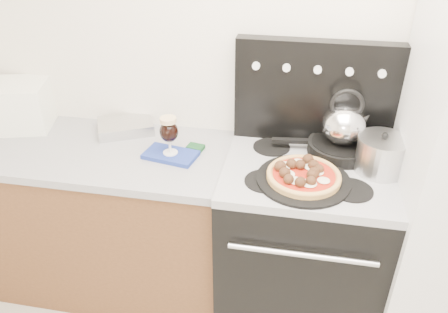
% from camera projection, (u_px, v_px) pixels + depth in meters
% --- Properties ---
extents(room_shell, '(3.52, 3.01, 2.52)m').
position_uv_depth(room_shell, '(282.00, 240.00, 1.07)').
color(room_shell, '#B4ADA1').
rests_on(room_shell, ground).
extents(base_cabinet, '(1.45, 0.60, 0.86)m').
position_uv_depth(base_cabinet, '(98.00, 220.00, 2.42)').
color(base_cabinet, brown).
rests_on(base_cabinet, ground).
extents(countertop, '(1.48, 0.63, 0.04)m').
position_uv_depth(countertop, '(85.00, 150.00, 2.19)').
color(countertop, '#9C9CA1').
rests_on(countertop, base_cabinet).
extents(stove_body, '(0.76, 0.65, 0.88)m').
position_uv_depth(stove_body, '(299.00, 247.00, 2.22)').
color(stove_body, black).
rests_on(stove_body, ground).
extents(cooktop, '(0.76, 0.65, 0.04)m').
position_uv_depth(cooktop, '(308.00, 171.00, 1.98)').
color(cooktop, '#ADADB2').
rests_on(cooktop, stove_body).
extents(backguard, '(0.76, 0.08, 0.50)m').
position_uv_depth(backguard, '(315.00, 93.00, 2.08)').
color(backguard, black).
rests_on(backguard, cooktop).
extents(toaster_oven, '(0.44, 0.38, 0.24)m').
position_uv_depth(toaster_oven, '(12.00, 105.00, 2.31)').
color(toaster_oven, white).
rests_on(toaster_oven, countertop).
extents(foil_sheet, '(0.34, 0.31, 0.06)m').
position_uv_depth(foil_sheet, '(126.00, 126.00, 2.30)').
color(foil_sheet, silver).
rests_on(foil_sheet, countertop).
extents(oven_mitt, '(0.27, 0.19, 0.02)m').
position_uv_depth(oven_mitt, '(171.00, 155.00, 2.08)').
color(oven_mitt, navy).
rests_on(oven_mitt, countertop).
extents(beer_glass, '(0.11, 0.11, 0.19)m').
position_uv_depth(beer_glass, '(169.00, 135.00, 2.03)').
color(beer_glass, black).
rests_on(beer_glass, oven_mitt).
extents(pizza_pan, '(0.41, 0.41, 0.01)m').
position_uv_depth(pizza_pan, '(303.00, 180.00, 1.88)').
color(pizza_pan, black).
rests_on(pizza_pan, cooktop).
extents(pizza, '(0.35, 0.35, 0.05)m').
position_uv_depth(pizza, '(304.00, 174.00, 1.86)').
color(pizza, '#E9A65B').
rests_on(pizza, pizza_pan).
extents(skillet, '(0.34, 0.34, 0.05)m').
position_uv_depth(skillet, '(340.00, 148.00, 2.07)').
color(skillet, black).
rests_on(skillet, cooktop).
extents(tea_kettle, '(0.22, 0.22, 0.23)m').
position_uv_depth(tea_kettle, '(344.00, 121.00, 2.00)').
color(tea_kettle, silver).
rests_on(tea_kettle, skillet).
extents(stock_pot, '(0.26, 0.26, 0.15)m').
position_uv_depth(stock_pot, '(381.00, 156.00, 1.91)').
color(stock_pot, silver).
rests_on(stock_pot, cooktop).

